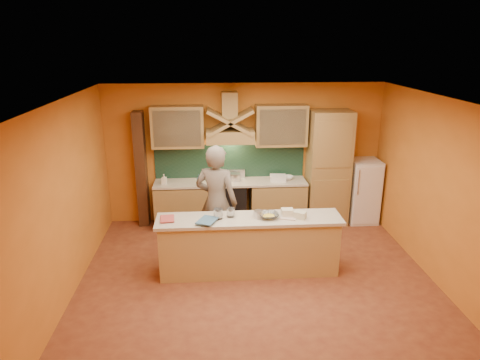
{
  "coord_description": "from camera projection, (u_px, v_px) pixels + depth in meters",
  "views": [
    {
      "loc": [
        -0.67,
        -5.81,
        3.59
      ],
      "look_at": [
        -0.2,
        0.9,
        1.37
      ],
      "focal_mm": 32.0,
      "sensor_mm": 36.0,
      "label": 1
    }
  ],
  "objects": [
    {
      "name": "counter_top",
      "position": [
        231.0,
        182.0,
        8.46
      ],
      "size": [
        3.0,
        0.62,
        0.04
      ],
      "primitive_type": "cube",
      "color": "beige",
      "rests_on": "base_cabinet_left"
    },
    {
      "name": "book_lower",
      "position": [
        160.0,
        219.0,
        6.56
      ],
      "size": [
        0.24,
        0.3,
        0.03
      ],
      "primitive_type": "imported",
      "rotation": [
        0.0,
        0.0,
        0.09
      ],
      "color": "#B94642",
      "rests_on": "island_top"
    },
    {
      "name": "stove",
      "position": [
        231.0,
        203.0,
        8.6
      ],
      "size": [
        0.6,
        0.58,
        0.9
      ],
      "primitive_type": "cube",
      "color": "black",
      "rests_on": "floor"
    },
    {
      "name": "upper_cabinet_left",
      "position": [
        178.0,
        127.0,
        8.17
      ],
      "size": [
        1.0,
        0.35,
        0.8
      ],
      "primitive_type": "cube",
      "color": "#A2824A",
      "rests_on": "wall_back"
    },
    {
      "name": "trim_column_left",
      "position": [
        141.0,
        170.0,
        8.41
      ],
      "size": [
        0.2,
        0.3,
        2.3
      ],
      "primitive_type": "cube",
      "color": "#472816",
      "rests_on": "floor"
    },
    {
      "name": "wall_back",
      "position": [
        244.0,
        154.0,
        8.61
      ],
      "size": [
        5.5,
        0.02,
        2.8
      ],
      "primitive_type": "cube",
      "color": "orange",
      "rests_on": "floor"
    },
    {
      "name": "person",
      "position": [
        216.0,
        203.0,
        7.16
      ],
      "size": [
        0.84,
        0.69,
        1.98
      ],
      "primitive_type": "imported",
      "rotation": [
        0.0,
        0.0,
        2.8
      ],
      "color": "#70665B",
      "rests_on": "floor"
    },
    {
      "name": "pot_small",
      "position": [
        235.0,
        178.0,
        8.47
      ],
      "size": [
        0.24,
        0.24,
        0.15
      ],
      "primitive_type": "cylinder",
      "rotation": [
        0.0,
        0.0,
        -0.15
      ],
      "color": "silver",
      "rests_on": "stove"
    },
    {
      "name": "jar_small",
      "position": [
        231.0,
        213.0,
        6.68
      ],
      "size": [
        0.15,
        0.15,
        0.14
      ],
      "primitive_type": "cylinder",
      "rotation": [
        0.0,
        0.0,
        0.28
      ],
      "color": "white",
      "rests_on": "island_top"
    },
    {
      "name": "island_top",
      "position": [
        249.0,
        219.0,
        6.67
      ],
      "size": [
        2.9,
        0.62,
        0.05
      ],
      "primitive_type": "cube",
      "color": "beige",
      "rests_on": "island_body"
    },
    {
      "name": "island_body",
      "position": [
        249.0,
        247.0,
        6.82
      ],
      "size": [
        2.8,
        0.55,
        0.88
      ],
      "primitive_type": "cube",
      "color": "tan",
      "rests_on": "floor"
    },
    {
      "name": "floor",
      "position": [
        257.0,
        281.0,
        6.68
      ],
      "size": [
        5.5,
        5.0,
        0.01
      ],
      "primitive_type": "cube",
      "color": "brown",
      "rests_on": "ground"
    },
    {
      "name": "jar_large",
      "position": [
        218.0,
        214.0,
        6.6
      ],
      "size": [
        0.15,
        0.15,
        0.16
      ],
      "primitive_type": "cylinder",
      "rotation": [
        0.0,
        0.0,
        0.13
      ],
      "color": "silver",
      "rests_on": "island_top"
    },
    {
      "name": "soap_bottle_a",
      "position": [
        164.0,
        179.0,
        8.26
      ],
      "size": [
        0.1,
        0.11,
        0.2
      ],
      "primitive_type": "imported",
      "rotation": [
        0.0,
        0.0,
        -0.16
      ],
      "color": "white",
      "rests_on": "counter_top"
    },
    {
      "name": "pantry_column",
      "position": [
        328.0,
        168.0,
        8.51
      ],
      "size": [
        0.8,
        0.6,
        2.3
      ],
      "primitive_type": "cube",
      "color": "#A2824A",
      "rests_on": "floor"
    },
    {
      "name": "soap_bottle_b",
      "position": [
        199.0,
        180.0,
        8.17
      ],
      "size": [
        0.11,
        0.11,
        0.22
      ],
      "primitive_type": "imported",
      "rotation": [
        0.0,
        0.0,
        0.44
      ],
      "color": "#306185",
      "rests_on": "counter_top"
    },
    {
      "name": "grocery_bag_b",
      "position": [
        300.0,
        215.0,
        6.63
      ],
      "size": [
        0.22,
        0.21,
        0.11
      ],
      "primitive_type": "cube",
      "rotation": [
        0.0,
        0.0,
        -0.54
      ],
      "color": "beige",
      "rests_on": "island_top"
    },
    {
      "name": "wall_right",
      "position": [
        440.0,
        193.0,
        6.42
      ],
      "size": [
        0.02,
        5.0,
        2.8
      ],
      "primitive_type": "cube",
      "color": "orange",
      "rests_on": "floor"
    },
    {
      "name": "base_cabinet_left",
      "position": [
        183.0,
        206.0,
        8.54
      ],
      "size": [
        1.1,
        0.6,
        0.86
      ],
      "primitive_type": "cube",
      "color": "#A2824A",
      "rests_on": "floor"
    },
    {
      "name": "fridge",
      "position": [
        363.0,
        191.0,
        8.72
      ],
      "size": [
        0.58,
        0.6,
        1.3
      ],
      "primitive_type": "cube",
      "color": "white",
      "rests_on": "floor"
    },
    {
      "name": "upper_cabinet_right",
      "position": [
        281.0,
        125.0,
        8.3
      ],
      "size": [
        1.0,
        0.35,
        0.8
      ],
      "primitive_type": "cube",
      "color": "#A2824A",
      "rests_on": "wall_back"
    },
    {
      "name": "range_hood",
      "position": [
        230.0,
        136.0,
        8.22
      ],
      "size": [
        0.92,
        0.5,
        0.24
      ],
      "primitive_type": "cube",
      "color": "#A2824A",
      "rests_on": "wall_back"
    },
    {
      "name": "dish_rack",
      "position": [
        278.0,
        178.0,
        8.47
      ],
      "size": [
        0.33,
        0.27,
        0.11
      ],
      "primitive_type": "cube",
      "rotation": [
        0.0,
        0.0,
        -0.09
      ],
      "color": "white",
      "rests_on": "counter_top"
    },
    {
      "name": "bowl_back",
      "position": [
        288.0,
        178.0,
        8.56
      ],
      "size": [
        0.25,
        0.25,
        0.07
      ],
      "primitive_type": "imported",
      "rotation": [
        0.0,
        0.0,
        -0.14
      ],
      "color": "silver",
      "rests_on": "counter_top"
    },
    {
      "name": "hood_chimney",
      "position": [
        230.0,
        105.0,
        8.13
      ],
      "size": [
        0.3,
        0.3,
        0.5
      ],
      "primitive_type": "cube",
      "color": "#A2824A",
      "rests_on": "wall_back"
    },
    {
      "name": "book_upper",
      "position": [
        200.0,
        219.0,
        6.51
      ],
      "size": [
        0.37,
        0.42,
        0.03
      ],
      "primitive_type": "imported",
      "rotation": [
        0.0,
        0.0,
        -0.43
      ],
      "color": "#3E6688",
      "rests_on": "island_top"
    },
    {
      "name": "pot_large",
      "position": [
        218.0,
        179.0,
        8.4
      ],
      "size": [
        0.27,
        0.27,
        0.16
      ],
      "primitive_type": "cylinder",
      "rotation": [
        0.0,
        0.0,
        0.01
      ],
      "color": "silver",
      "rests_on": "stove"
    },
    {
      "name": "ceiling",
      "position": [
        259.0,
        100.0,
        5.8
      ],
      "size": [
        5.5,
        5.0,
        0.01
      ],
      "primitive_type": "cube",
      "color": "white",
      "rests_on": "wall_back"
    },
    {
      "name": "wall_front",
      "position": [
        288.0,
        293.0,
        3.87
      ],
      "size": [
        5.5,
        0.02,
        2.8
      ],
      "primitive_type": "cube",
      "color": "orange",
      "rests_on": "floor"
    },
    {
      "name": "cloth",
      "position": [
        288.0,
        217.0,
        6.65
      ],
      "size": [
        0.3,
        0.26,
        0.02
      ],
      "primitive_type": "cube",
      "rotation": [
        0.0,
        0.0,
        -0.32
      ],
      "color": "beige",
      "rests_on": "island_top"
    },
    {
      "name": "base_cabinet_right",
      "position": [
        277.0,
        203.0,
        8.67
      ],
      "size": [
        1.1,
        0.6,
        0.86
      ],
      "primitive_type": "cube",
      "color": "#A2824A",
      "rests_on": "floor"
    },
    {
      "name": "kitchen_scale",
      "position": [
        258.0,
        215.0,
        6.66
      ],
      "size": [
        0.14,
        0.14,
        0.09
      ],
      "primitive_type": "cube",
      "rotation": [
        0.0,
        0.0,
        0.36
      ],
      "color": "white",
      "rests_on": "island_top"
    },
    {
      "name": "grocery_bag_a",
      "position": [
        287.0,
        213.0,
        6.71
      ],
      "size": [
        0.18,
        0.15,
        0.12
      ],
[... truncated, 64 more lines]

